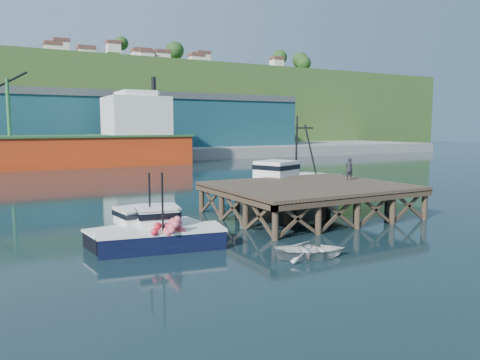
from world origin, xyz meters
TOP-DOWN VIEW (x-y plane):
  - ground at (0.00, 0.00)m, footprint 300.00×300.00m
  - wharf at (5.50, -0.19)m, footprint 12.00×10.00m
  - far_quay at (0.00, 70.00)m, footprint 160.00×40.00m
  - warehouse_mid at (0.00, 65.00)m, footprint 28.00×16.00m
  - warehouse_right at (30.00, 65.00)m, footprint 30.00×16.00m
  - cargo_ship at (-8.46, 48.00)m, footprint 55.50×10.00m
  - hillside at (0.00, 100.00)m, footprint 220.00×50.00m
  - boat_navy at (-5.99, -3.25)m, footprint 6.40×3.89m
  - boat_black at (-6.33, -1.64)m, footprint 6.13×5.12m
  - trawler at (8.50, 6.50)m, footprint 10.80×7.23m
  - dinghy at (-0.59, -8.22)m, footprint 3.96×3.45m
  - dockworker at (9.58, 0.63)m, footprint 0.68×0.55m

SIDE VIEW (x-z plane):
  - ground at x=0.00m, z-range 0.00..0.00m
  - dinghy at x=-0.59m, z-range 0.00..0.68m
  - boat_black at x=-6.33m, z-range -1.16..2.50m
  - boat_navy at x=-5.99m, z-range -1.14..2.67m
  - far_quay at x=0.00m, z-range 0.00..2.00m
  - trawler at x=8.50m, z-range -2.01..4.81m
  - wharf at x=5.50m, z-range 0.63..3.25m
  - dockworker at x=9.58m, z-range 2.12..3.74m
  - cargo_ship at x=-8.46m, z-range -3.56..10.19m
  - warehouse_mid at x=0.00m, z-range 2.00..11.00m
  - warehouse_right at x=30.00m, z-range 2.00..11.00m
  - hillside at x=0.00m, z-range 0.00..22.00m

